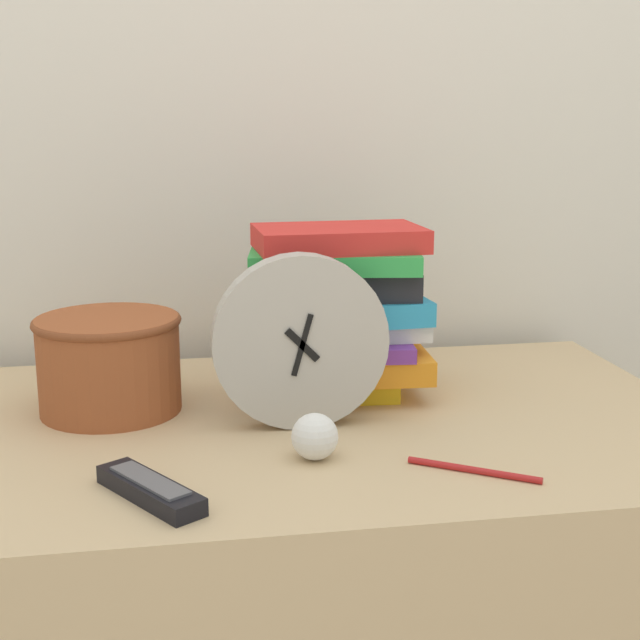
% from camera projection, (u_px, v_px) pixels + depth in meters
% --- Properties ---
extents(wall_back, '(6.00, 0.04, 2.40)m').
position_uv_depth(wall_back, '(255.00, 83.00, 1.49)').
color(wall_back, silver).
rests_on(wall_back, ground_plane).
extents(desk_clock, '(0.23, 0.04, 0.23)m').
position_uv_depth(desk_clock, '(300.00, 342.00, 1.16)').
color(desk_clock, '#B7B2A8').
rests_on(desk_clock, desk).
extents(book_stack, '(0.27, 0.20, 0.25)m').
position_uv_depth(book_stack, '(340.00, 311.00, 1.29)').
color(book_stack, yellow).
rests_on(book_stack, desk).
extents(basket, '(0.20, 0.20, 0.13)m').
position_uv_depth(basket, '(109.00, 360.00, 1.23)').
color(basket, '#994C28').
rests_on(basket, desk).
extents(tv_remote, '(0.12, 0.15, 0.02)m').
position_uv_depth(tv_remote, '(150.00, 489.00, 0.96)').
color(tv_remote, black).
rests_on(tv_remote, desk).
extents(crumpled_paper_ball, '(0.06, 0.06, 0.06)m').
position_uv_depth(crumpled_paper_ball, '(315.00, 437.00, 1.07)').
color(crumpled_paper_ball, white).
rests_on(crumpled_paper_ball, desk).
extents(pen, '(0.14, 0.09, 0.01)m').
position_uv_depth(pen, '(474.00, 470.00, 1.03)').
color(pen, '#B21E1E').
rests_on(pen, desk).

